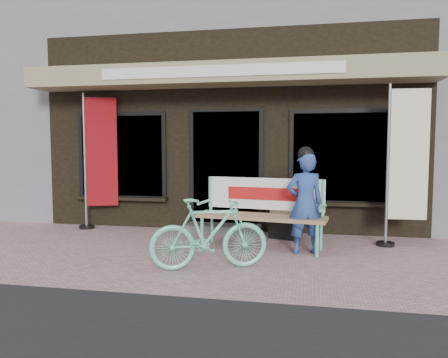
% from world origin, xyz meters
% --- Properties ---
extents(ground, '(70.00, 70.00, 0.00)m').
position_xyz_m(ground, '(0.00, 0.00, 0.00)').
color(ground, '#B1878A').
rests_on(ground, ground).
extents(storefront, '(7.00, 6.77, 6.00)m').
position_xyz_m(storefront, '(0.00, 4.96, 2.99)').
color(storefront, black).
rests_on(storefront, ground).
extents(bench, '(2.00, 0.76, 1.05)m').
position_xyz_m(bench, '(0.79, 0.83, 0.62)').
color(bench, '#6CD4AF').
rests_on(bench, ground).
extents(person, '(0.61, 0.49, 1.54)m').
position_xyz_m(person, '(1.43, 0.58, 0.76)').
color(person, '#28478A').
rests_on(person, ground).
extents(bicycle, '(1.56, 0.94, 0.90)m').
position_xyz_m(bicycle, '(0.26, -0.46, 0.45)').
color(bicycle, '#6CD4AF').
rests_on(bicycle, ground).
extents(nobori_red, '(0.74, 0.36, 2.50)m').
position_xyz_m(nobori_red, '(-2.35, 1.74, 1.29)').
color(nobori_red, gray).
rests_on(nobori_red, ground).
extents(nobori_cream, '(0.73, 0.28, 2.49)m').
position_xyz_m(nobori_cream, '(2.91, 1.31, 1.28)').
color(nobori_cream, gray).
rests_on(nobori_cream, ground).
extents(menu_stand, '(0.50, 0.25, 1.00)m').
position_xyz_m(menu_stand, '(1.07, 1.43, 0.51)').
color(menu_stand, black).
rests_on(menu_stand, ground).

